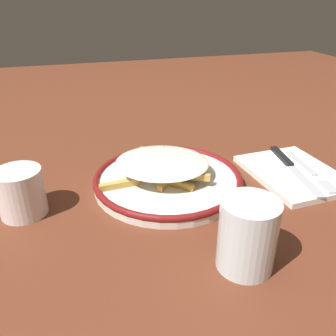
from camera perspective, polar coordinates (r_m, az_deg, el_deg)
ground_plane at (r=0.67m, az=0.00°, el=-2.84°), size 2.60×2.60×0.00m
plate at (r=0.67m, az=0.00°, el=-1.92°), size 0.28×0.28×0.02m
fries_heap at (r=0.66m, az=-1.03°, el=0.56°), size 0.23×0.21×0.04m
napkin at (r=0.75m, az=19.69°, el=-0.80°), size 0.17×0.21×0.01m
fork at (r=0.75m, az=21.94°, el=-0.39°), size 0.04×0.18×0.00m
knife at (r=0.76m, az=19.19°, el=0.44°), size 0.05×0.21×0.01m
water_glass at (r=0.48m, az=12.75°, el=-10.54°), size 0.08×0.08×0.10m
coffee_mug at (r=0.62m, az=-22.91°, el=-3.68°), size 0.10×0.08×0.08m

